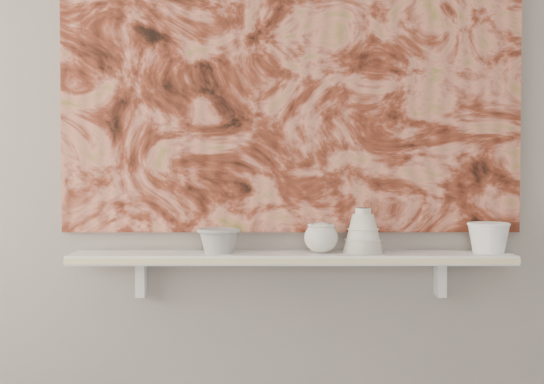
{
  "coord_description": "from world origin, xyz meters",
  "views": [
    {
      "loc": [
        -0.07,
        -0.9,
        1.2
      ],
      "look_at": [
        -0.06,
        1.49,
        1.13
      ],
      "focal_mm": 50.0,
      "sensor_mm": 36.0,
      "label": 1
    }
  ],
  "objects_px": {
    "painting": "(291,64)",
    "shelf": "(291,258)",
    "bowl_grey": "(219,240)",
    "bell_vessel": "(363,230)",
    "bowl_white": "(489,237)",
    "cup_cream": "(321,238)"
  },
  "relations": [
    {
      "from": "bowl_white",
      "to": "bowl_grey",
      "type": "bearing_deg",
      "value": 180.0
    },
    {
      "from": "painting",
      "to": "bowl_white",
      "type": "relative_size",
      "value": 11.02
    },
    {
      "from": "shelf",
      "to": "painting",
      "type": "relative_size",
      "value": 0.93
    },
    {
      "from": "shelf",
      "to": "bowl_grey",
      "type": "bearing_deg",
      "value": 180.0
    },
    {
      "from": "painting",
      "to": "bell_vessel",
      "type": "height_order",
      "value": "painting"
    },
    {
      "from": "painting",
      "to": "bowl_white",
      "type": "bearing_deg",
      "value": -7.3
    },
    {
      "from": "bowl_white",
      "to": "bell_vessel",
      "type": "bearing_deg",
      "value": 180.0
    },
    {
      "from": "painting",
      "to": "cup_cream",
      "type": "bearing_deg",
      "value": -40.42
    },
    {
      "from": "bell_vessel",
      "to": "painting",
      "type": "bearing_deg",
      "value": 160.58
    },
    {
      "from": "painting",
      "to": "bowl_white",
      "type": "distance_m",
      "value": 0.85
    },
    {
      "from": "cup_cream",
      "to": "bowl_white",
      "type": "distance_m",
      "value": 0.53
    },
    {
      "from": "painting",
      "to": "bowl_white",
      "type": "xyz_separation_m",
      "value": [
        0.63,
        -0.08,
        -0.56
      ]
    },
    {
      "from": "shelf",
      "to": "bowl_white",
      "type": "distance_m",
      "value": 0.63
    },
    {
      "from": "painting",
      "to": "bowl_grey",
      "type": "bearing_deg",
      "value": -160.81
    },
    {
      "from": "shelf",
      "to": "bell_vessel",
      "type": "height_order",
      "value": "bell_vessel"
    },
    {
      "from": "painting",
      "to": "shelf",
      "type": "bearing_deg",
      "value": -90.0
    },
    {
      "from": "bowl_white",
      "to": "painting",
      "type": "bearing_deg",
      "value": 172.7
    },
    {
      "from": "shelf",
      "to": "bowl_grey",
      "type": "distance_m",
      "value": 0.24
    },
    {
      "from": "painting",
      "to": "bowl_grey",
      "type": "distance_m",
      "value": 0.62
    },
    {
      "from": "painting",
      "to": "bell_vessel",
      "type": "distance_m",
      "value": 0.59
    },
    {
      "from": "bowl_grey",
      "to": "bowl_white",
      "type": "xyz_separation_m",
      "value": [
        0.86,
        0.0,
        0.01
      ]
    },
    {
      "from": "shelf",
      "to": "bowl_grey",
      "type": "xyz_separation_m",
      "value": [
        -0.23,
        0.0,
        0.06
      ]
    }
  ]
}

